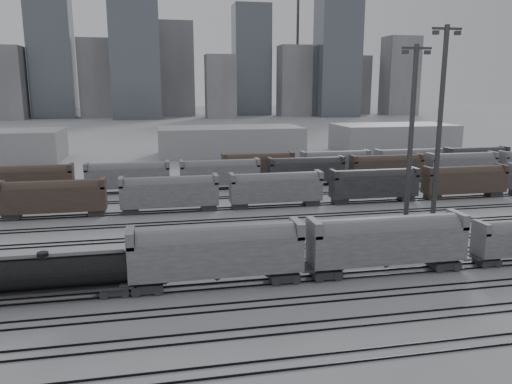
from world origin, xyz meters
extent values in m
plane|color=silver|center=(0.00, 0.00, 0.00)|extent=(900.00, 900.00, 0.00)
cube|color=black|center=(0.00, -14.72, 0.08)|extent=(220.00, 0.07, 0.16)
cube|color=black|center=(0.00, -13.28, 0.08)|extent=(220.00, 0.07, 0.16)
cube|color=black|center=(0.00, -9.72, 0.08)|extent=(220.00, 0.07, 0.16)
cube|color=black|center=(0.00, -8.28, 0.08)|extent=(220.00, 0.07, 0.16)
cube|color=black|center=(0.00, -4.72, 0.08)|extent=(220.00, 0.07, 0.16)
cube|color=black|center=(0.00, -3.28, 0.08)|extent=(220.00, 0.07, 0.16)
cube|color=black|center=(0.00, 0.28, 0.08)|extent=(220.00, 0.07, 0.16)
cube|color=black|center=(0.00, 1.72, 0.08)|extent=(220.00, 0.07, 0.16)
cube|color=black|center=(0.00, 5.28, 0.08)|extent=(220.00, 0.07, 0.16)
cube|color=black|center=(0.00, 6.72, 0.08)|extent=(220.00, 0.07, 0.16)
cube|color=black|center=(0.00, 10.28, 0.08)|extent=(220.00, 0.07, 0.16)
cube|color=black|center=(0.00, 11.72, 0.08)|extent=(220.00, 0.07, 0.16)
cube|color=black|center=(0.00, 17.28, 0.08)|extent=(220.00, 0.07, 0.16)
cube|color=black|center=(0.00, 18.72, 0.08)|extent=(220.00, 0.07, 0.16)
cube|color=black|center=(0.00, 24.28, 0.08)|extent=(220.00, 0.07, 0.16)
cube|color=black|center=(0.00, 25.72, 0.08)|extent=(220.00, 0.07, 0.16)
cube|color=black|center=(0.00, 31.28, 0.08)|extent=(220.00, 0.07, 0.16)
cube|color=black|center=(0.00, 32.72, 0.08)|extent=(220.00, 0.07, 0.16)
cube|color=black|center=(0.00, 39.28, 0.08)|extent=(220.00, 0.07, 0.16)
cube|color=black|center=(0.00, 40.72, 0.08)|extent=(220.00, 0.07, 0.16)
cube|color=black|center=(0.00, 47.28, 0.08)|extent=(220.00, 0.07, 0.16)
cube|color=black|center=(0.00, 48.72, 0.08)|extent=(220.00, 0.07, 0.16)
cube|color=black|center=(0.00, 55.28, 0.08)|extent=(220.00, 0.07, 0.16)
cube|color=black|center=(0.00, 56.72, 0.08)|extent=(220.00, 0.07, 0.16)
cube|color=black|center=(-15.17, 1.00, 0.56)|extent=(2.64, 2.14, 0.71)
cube|color=black|center=(-21.27, 1.00, 1.07)|extent=(15.76, 2.75, 0.25)
cylinder|color=black|center=(-21.27, 1.00, 2.69)|extent=(14.74, 2.95, 2.95)
sphere|color=black|center=(-13.90, 1.00, 2.69)|extent=(2.95, 2.95, 2.95)
cylinder|color=black|center=(-21.27, 1.00, 4.32)|extent=(1.02, 1.02, 0.51)
cube|color=black|center=(-21.27, 1.00, 4.22)|extent=(14.24, 0.92, 0.06)
cube|color=black|center=(-12.21, 1.00, 0.61)|extent=(2.90, 2.34, 0.78)
cube|color=black|center=(1.18, 1.00, 0.61)|extent=(2.90, 2.34, 0.78)
cube|color=gray|center=(-5.51, 1.00, 3.24)|extent=(16.73, 3.35, 3.57)
cylinder|color=gray|center=(-5.51, 1.00, 4.57)|extent=(15.17, 3.24, 3.24)
cube|color=gray|center=(-13.55, 1.00, 5.47)|extent=(0.78, 3.35, 1.56)
cube|color=gray|center=(2.52, 1.00, 5.47)|extent=(0.78, 3.35, 1.56)
cone|color=black|center=(-5.51, 1.00, 1.06)|extent=(2.68, 2.68, 1.00)
cube|color=black|center=(5.62, 1.00, 0.61)|extent=(2.88, 2.32, 0.77)
cube|color=black|center=(18.89, 1.00, 0.61)|extent=(2.88, 2.32, 0.77)
cube|color=gray|center=(12.25, 1.00, 3.21)|extent=(16.59, 3.32, 3.54)
cylinder|color=gray|center=(12.25, 1.00, 4.53)|extent=(15.04, 3.21, 3.21)
cube|color=gray|center=(4.29, 1.00, 5.42)|extent=(0.77, 3.32, 1.55)
cube|color=gray|center=(20.22, 1.00, 5.42)|extent=(0.77, 3.32, 1.55)
cone|color=black|center=(12.25, 1.00, 1.05)|extent=(2.65, 2.65, 1.00)
cube|color=black|center=(24.20, 1.00, 0.49)|extent=(2.30, 1.86, 0.62)
cube|color=gray|center=(23.13, 1.00, 4.34)|extent=(0.62, 2.66, 1.24)
cylinder|color=#3A3A3C|center=(20.63, 12.71, 12.12)|extent=(0.62, 0.62, 24.23)
cube|color=#3A3A3C|center=(20.63, 12.71, 23.75)|extent=(3.88, 0.29, 0.29)
cube|color=#3A3A3C|center=(19.18, 12.71, 23.26)|extent=(0.68, 0.48, 0.48)
cube|color=#3A3A3C|center=(22.08, 12.71, 23.26)|extent=(0.68, 0.48, 0.48)
cylinder|color=#3A3A3C|center=(28.88, 19.85, 13.74)|extent=(0.70, 0.70, 27.49)
cube|color=#3A3A3C|center=(28.88, 19.85, 26.94)|extent=(4.40, 0.33, 0.33)
cube|color=#3A3A3C|center=(27.24, 19.85, 26.39)|extent=(0.77, 0.55, 0.55)
cube|color=#3A3A3C|center=(30.53, 19.85, 26.39)|extent=(0.77, 0.55, 0.55)
cube|color=#4E3C31|center=(-26.00, 32.00, 2.80)|extent=(15.00, 3.00, 5.60)
cube|color=gray|center=(-9.00, 32.00, 2.80)|extent=(15.00, 3.00, 5.60)
cube|color=gray|center=(8.00, 32.00, 2.80)|extent=(15.00, 3.00, 5.60)
cube|color=black|center=(25.00, 32.00, 2.80)|extent=(15.00, 3.00, 5.60)
cube|color=#4E3C31|center=(42.00, 32.00, 2.80)|extent=(15.00, 3.00, 5.60)
cube|color=#4E3C31|center=(-33.00, 48.00, 2.80)|extent=(15.00, 3.00, 5.60)
cube|color=gray|center=(-16.00, 48.00, 2.80)|extent=(15.00, 3.00, 5.60)
cube|color=gray|center=(1.00, 48.00, 2.80)|extent=(15.00, 3.00, 5.60)
cube|color=black|center=(18.00, 48.00, 2.80)|extent=(15.00, 3.00, 5.60)
cube|color=#4E3C31|center=(35.00, 48.00, 2.80)|extent=(15.00, 3.00, 5.60)
cube|color=gray|center=(52.00, 48.00, 2.80)|extent=(15.00, 3.00, 5.60)
cube|color=#4E3C31|center=(10.00, 56.00, 2.80)|extent=(15.00, 3.00, 5.60)
cube|color=gray|center=(27.00, 56.00, 2.80)|extent=(15.00, 3.00, 5.60)
cube|color=gray|center=(44.00, 56.00, 2.80)|extent=(15.00, 3.00, 5.60)
cube|color=black|center=(61.00, 56.00, 2.80)|extent=(15.00, 3.00, 5.60)
cube|color=#A0A1A3|center=(10.00, 95.00, 4.00)|extent=(40.00, 18.00, 8.00)
cube|color=#A0A1A3|center=(60.00, 95.00, 4.00)|extent=(35.00, 18.00, 8.00)
cube|color=#9A9A9D|center=(-95.00, 280.00, 21.00)|extent=(22.00, 17.60, 42.00)
cube|color=#525A63|center=(-70.00, 280.00, 40.00)|extent=(25.00, 20.00, 80.00)
cube|color=#9A9A9D|center=(-45.00, 280.00, 24.00)|extent=(20.00, 16.00, 48.00)
cube|color=#525A63|center=(-20.00, 280.00, 47.50)|extent=(28.00, 22.40, 95.00)
cube|color=#9A9A9D|center=(5.00, 280.00, 30.00)|extent=(22.00, 17.60, 60.00)
cube|color=#9A9A9D|center=(30.00, 280.00, 19.00)|extent=(18.00, 14.40, 38.00)
cube|color=#525A63|center=(55.00, 280.00, 36.00)|extent=(24.00, 19.20, 72.00)
cube|color=#9A9A9D|center=(80.00, 280.00, 22.50)|extent=(20.00, 16.00, 45.00)
cube|color=#525A63|center=(105.00, 280.00, 44.00)|extent=(26.00, 20.80, 88.00)
cube|color=#9A9A9D|center=(130.00, 280.00, 20.00)|extent=(18.00, 14.40, 40.00)
cube|color=#9A9A9D|center=(155.00, 280.00, 26.00)|extent=(22.00, 17.60, 52.00)
cylinder|color=#3A3A3C|center=(-30.00, 305.00, 50.00)|extent=(1.80, 1.80, 100.00)
cylinder|color=#3A3A3C|center=(90.00, 305.00, 50.00)|extent=(1.80, 1.80, 100.00)
camera|label=1|loc=(-10.95, -44.75, 19.23)|focal=35.00mm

